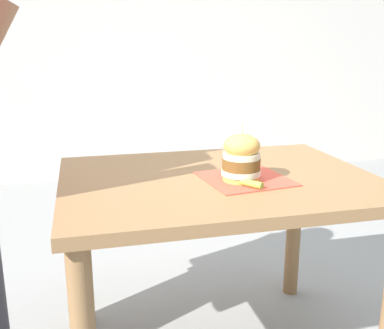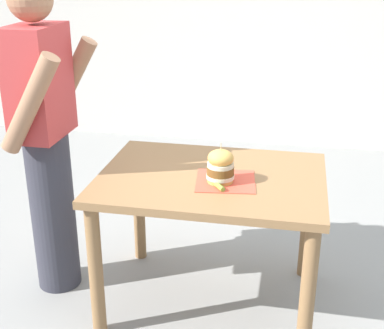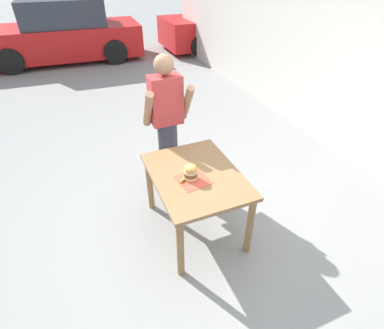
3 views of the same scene
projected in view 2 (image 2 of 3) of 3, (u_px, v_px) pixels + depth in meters
ground_plane at (210, 300)px, 2.95m from camera, size 80.00×80.00×0.00m
patio_table at (211, 197)px, 2.71m from camera, size 0.85×1.12×0.75m
serving_paper at (226, 181)px, 2.60m from camera, size 0.32×0.32×0.00m
sandwich at (221, 166)px, 2.56m from camera, size 0.14×0.14×0.20m
pickle_spear at (219, 186)px, 2.51m from camera, size 0.09×0.07×0.02m
diner_across_table at (46, 138)px, 2.78m from camera, size 0.55×0.35×1.69m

